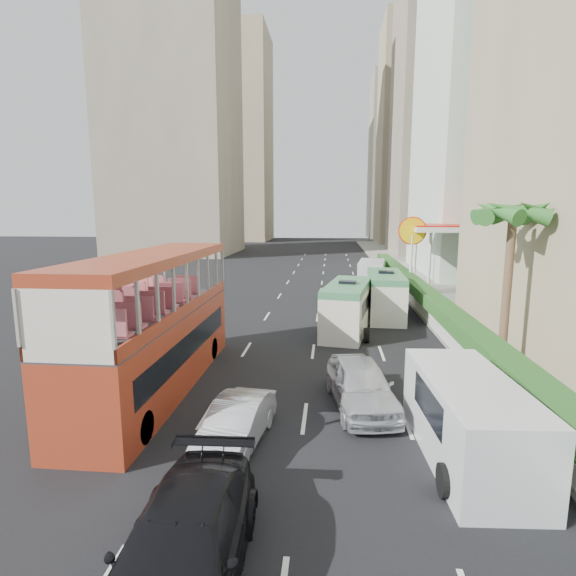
# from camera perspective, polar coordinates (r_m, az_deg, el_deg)

# --- Properties ---
(ground_plane) EXTENTS (200.00, 200.00, 0.00)m
(ground_plane) POSITION_cam_1_polar(r_m,az_deg,el_deg) (16.77, 3.92, -13.25)
(ground_plane) COLOR black
(ground_plane) RESTS_ON ground
(double_decker_bus) EXTENTS (2.50, 11.00, 5.06)m
(double_decker_bus) POSITION_cam_1_polar(r_m,az_deg,el_deg) (17.17, -16.48, -4.19)
(double_decker_bus) COLOR #9C331B
(double_decker_bus) RESTS_ON ground
(car_silver_lane_a) EXTENTS (1.85, 4.02, 1.28)m
(car_silver_lane_a) POSITION_cam_1_polar(r_m,az_deg,el_deg) (13.58, -6.49, -19.09)
(car_silver_lane_a) COLOR silver
(car_silver_lane_a) RESTS_ON ground
(car_silver_lane_b) EXTENTS (2.62, 4.94, 1.60)m
(car_silver_lane_b) POSITION_cam_1_polar(r_m,az_deg,el_deg) (15.90, 9.18, -14.68)
(car_silver_lane_b) COLOR silver
(car_silver_lane_b) RESTS_ON ground
(van_asset) EXTENTS (2.45, 4.81, 1.30)m
(van_asset) POSITION_cam_1_polar(r_m,az_deg,el_deg) (31.69, 6.04, -2.29)
(van_asset) COLOR silver
(van_asset) RESTS_ON ground
(minibus_near) EXTENTS (3.07, 6.35, 2.70)m
(minibus_near) POSITION_cam_1_polar(r_m,az_deg,el_deg) (24.75, 7.52, -2.51)
(minibus_near) COLOR silver
(minibus_near) RESTS_ON ground
(minibus_far) EXTENTS (2.31, 6.25, 2.74)m
(minibus_far) POSITION_cam_1_polar(r_m,az_deg,el_deg) (28.89, 12.24, -0.86)
(minibus_far) COLOR silver
(minibus_far) RESTS_ON ground
(panel_van_near) EXTENTS (2.50, 5.58, 2.19)m
(panel_van_near) POSITION_cam_1_polar(r_m,az_deg,el_deg) (13.25, 21.95, -15.25)
(panel_van_near) COLOR silver
(panel_van_near) RESTS_ON ground
(panel_van_far) EXTENTS (2.84, 5.63, 2.16)m
(panel_van_far) POSITION_cam_1_polar(r_m,az_deg,el_deg) (41.34, 10.53, 1.90)
(panel_van_far) COLOR silver
(panel_van_far) RESTS_ON ground
(sidewalk) EXTENTS (6.00, 120.00, 0.18)m
(sidewalk) POSITION_cam_1_polar(r_m,az_deg,el_deg) (41.86, 17.28, 0.35)
(sidewalk) COLOR #99968C
(sidewalk) RESTS_ON ground
(kerb_wall) EXTENTS (0.30, 44.00, 1.00)m
(kerb_wall) POSITION_cam_1_polar(r_m,az_deg,el_deg) (30.59, 16.35, -1.77)
(kerb_wall) COLOR silver
(kerb_wall) RESTS_ON sidewalk
(hedge) EXTENTS (1.10, 44.00, 0.70)m
(hedge) POSITION_cam_1_polar(r_m,az_deg,el_deg) (30.44, 16.43, -0.20)
(hedge) COLOR #2D6626
(hedge) RESTS_ON kerb_wall
(palm_tree) EXTENTS (0.36, 0.36, 6.40)m
(palm_tree) POSITION_cam_1_polar(r_m,az_deg,el_deg) (21.07, 26.07, 0.08)
(palm_tree) COLOR brown
(palm_tree) RESTS_ON sidewalk
(shell_station) EXTENTS (6.50, 8.00, 5.50)m
(shell_station) POSITION_cam_1_polar(r_m,az_deg,el_deg) (39.82, 19.46, 3.65)
(shell_station) COLOR silver
(shell_station) RESTS_ON ground
(tower_mid) EXTENTS (16.00, 16.00, 50.00)m
(tower_mid) POSITION_cam_1_polar(r_m,az_deg,el_deg) (77.78, 19.99, 22.82)
(tower_mid) COLOR gray
(tower_mid) RESTS_ON ground
(tower_far_a) EXTENTS (14.00, 14.00, 44.00)m
(tower_far_a) POSITION_cam_1_polar(r_m,az_deg,el_deg) (100.07, 15.73, 18.17)
(tower_far_a) COLOR tan
(tower_far_a) RESTS_ON ground
(tower_far_b) EXTENTS (14.00, 14.00, 40.00)m
(tower_far_b) POSITION_cam_1_polar(r_m,az_deg,el_deg) (121.36, 13.79, 15.73)
(tower_far_b) COLOR gray
(tower_far_b) RESTS_ON ground
(tower_left_a) EXTENTS (18.00, 18.00, 52.00)m
(tower_left_a) POSITION_cam_1_polar(r_m,az_deg,el_deg) (77.05, -14.47, 23.98)
(tower_left_a) COLOR gray
(tower_left_a) RESTS_ON ground
(tower_left_b) EXTENTS (16.00, 16.00, 46.00)m
(tower_left_b) POSITION_cam_1_polar(r_m,az_deg,el_deg) (109.05, -6.82, 18.24)
(tower_left_b) COLOR tan
(tower_left_b) RESTS_ON ground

